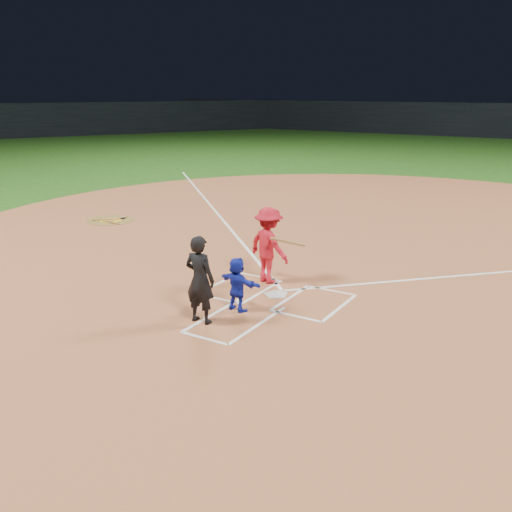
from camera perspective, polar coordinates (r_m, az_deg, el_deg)
The scene contains 14 objects.
ground at distance 13.21m, azimuth 2.02°, elevation -3.93°, with size 120.00×120.00×0.00m, color #1D4C13.
home_plate_dirt at distance 18.45m, azimuth 11.20°, elevation 1.74°, with size 28.00×28.00×0.01m, color #955331.
stadium_wall_left at distance 59.40m, azimuth -23.31°, elevation 12.32°, with size 1.20×60.00×3.20m, color black.
home_plate at distance 13.21m, azimuth 2.02°, elevation -3.85°, with size 0.60×0.60×0.02m, color silver.
on_deck_circle at distance 21.20m, azimuth -14.34°, elevation 3.48°, with size 1.70×1.70×0.01m, color brown.
on_deck_logo at distance 21.20m, azimuth -14.34°, elevation 3.50°, with size 0.80×0.80×0.00m, color gold.
on_deck_bat_a at distance 21.26m, azimuth -13.58°, elevation 3.67°, with size 0.06×0.06×0.84m, color #A3683C.
on_deck_bat_b at distance 21.26m, azimuth -14.92°, elevation 3.58°, with size 0.06×0.06×0.84m, color olive.
on_deck_bat_c at distance 20.78m, azimuth -14.35°, elevation 3.33°, with size 0.06×0.06×0.84m, color olive.
bat_weight_donut at distance 21.33m, azimuth -13.20°, elevation 3.72°, with size 0.19×0.19×0.05m, color black.
catcher at distance 12.12m, azimuth -1.89°, elevation -2.83°, with size 1.09×0.35×1.18m, color #1524B1.
umpire at distance 11.46m, azimuth -5.64°, elevation -2.36°, with size 0.66×0.44×1.82m, color black.
chalk_markings at distance 17.80m, azimuth 10.39°, elevation 1.27°, with size 28.35×17.32×0.01m.
batter_at_plate at distance 13.79m, azimuth 1.28°, elevation 1.09°, with size 1.61×1.02×1.86m.
Camera 1 is at (6.03, -10.81, 4.62)m, focal length 40.00 mm.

